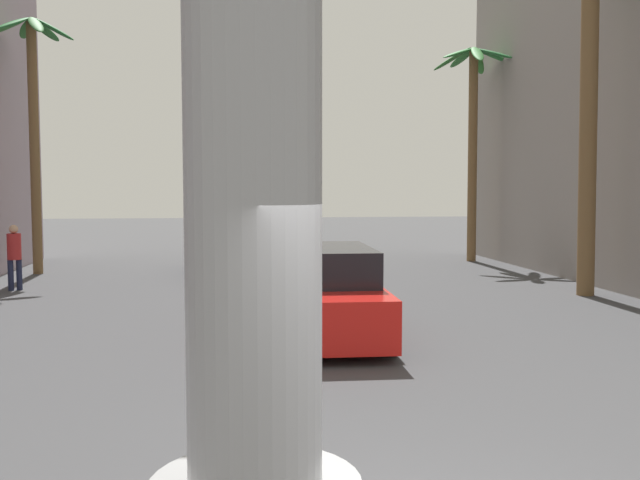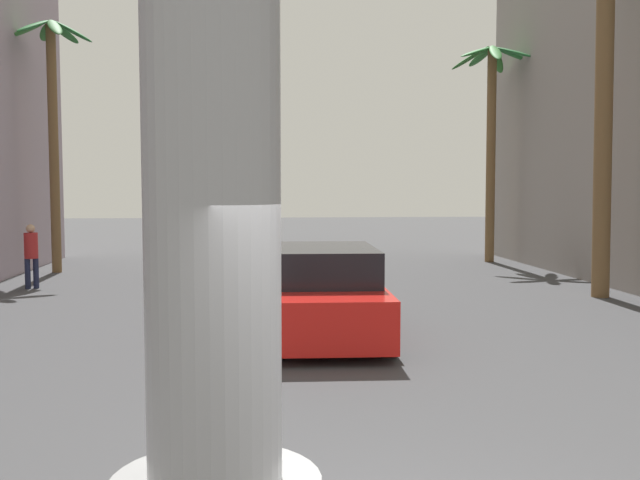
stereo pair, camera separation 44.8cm
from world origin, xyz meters
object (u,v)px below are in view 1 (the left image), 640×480
at_px(car_lead, 322,294).
at_px(palm_tree_mid_right, 590,87).
at_px(palm_tree_far_right, 473,119).
at_px(pedestrian_far_left, 14,252).
at_px(palm_tree_far_left, 33,107).
at_px(car_far, 236,247).

distance_m(car_lead, palm_tree_mid_right, 8.90).
bearing_deg(palm_tree_mid_right, car_lead, -151.68).
distance_m(palm_tree_far_right, palm_tree_mid_right, 8.06).
xyz_separation_m(car_lead, palm_tree_mid_right, (6.89, 3.72, 4.22)).
bearing_deg(pedestrian_far_left, palm_tree_far_right, 21.10).
bearing_deg(palm_tree_mid_right, palm_tree_far_right, 89.73).
xyz_separation_m(car_lead, palm_tree_far_left, (-7.25, 9.95, 4.23)).
relative_size(palm_tree_far_left, palm_tree_mid_right, 0.90).
height_order(palm_tree_far_right, pedestrian_far_left, palm_tree_far_right).
height_order(car_far, palm_tree_mid_right, palm_tree_mid_right).
distance_m(car_far, pedestrian_far_left, 6.56).
height_order(car_lead, palm_tree_mid_right, palm_tree_mid_right).
bearing_deg(car_far, palm_tree_mid_right, -36.72).
bearing_deg(palm_tree_far_right, pedestrian_far_left, -158.90).
height_order(palm_tree_far_right, palm_tree_far_left, palm_tree_far_left).
height_order(car_far, palm_tree_far_right, palm_tree_far_right).
height_order(car_lead, palm_tree_far_right, palm_tree_far_right).
bearing_deg(palm_tree_mid_right, palm_tree_far_left, 156.20).
bearing_deg(car_far, pedestrian_far_left, -148.47).
height_order(car_far, pedestrian_far_left, pedestrian_far_left).
xyz_separation_m(car_lead, pedestrian_far_left, (-6.93, 6.43, 0.22)).
distance_m(car_lead, palm_tree_far_left, 13.02).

